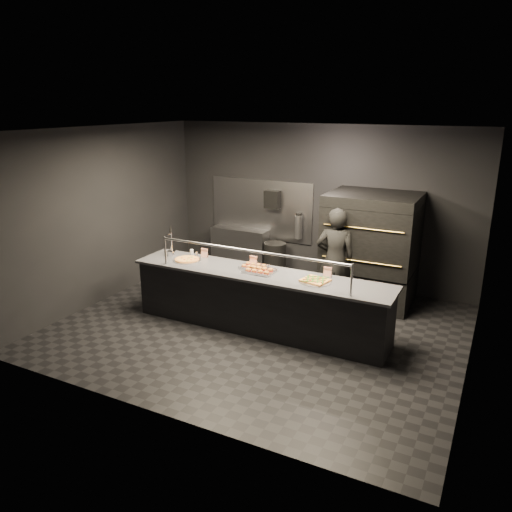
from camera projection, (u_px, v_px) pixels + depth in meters
name	position (u px, v px, depth m)	size (l,w,h in m)	color
room	(259.00, 234.00, 7.37)	(6.04, 6.00, 3.00)	black
service_counter	(259.00, 301.00, 7.63)	(4.10, 0.78, 1.37)	black
pizza_oven	(371.00, 248.00, 8.58)	(1.50, 1.23, 1.91)	black
prep_shelf	(240.00, 250.00, 10.30)	(1.20, 0.35, 0.90)	#99999E
towel_dispenser	(273.00, 199.00, 9.73)	(0.30, 0.20, 0.35)	black
fire_extinguisher	(298.00, 227.00, 9.65)	(0.14, 0.14, 0.51)	#B2B2B7
beer_tap	(171.00, 247.00, 8.27)	(0.14, 0.20, 0.54)	silver
round_pizza	(187.00, 259.00, 8.06)	(0.45, 0.45, 0.03)	silver
slider_tray_a	(254.00, 267.00, 7.68)	(0.46, 0.38, 0.06)	silver
slider_tray_b	(259.00, 271.00, 7.49)	(0.47, 0.36, 0.07)	silver
square_pizza	(315.00, 281.00, 7.10)	(0.45, 0.45, 0.05)	silver
condiment_jar	(193.00, 253.00, 8.31)	(0.15, 0.06, 0.10)	silver
tent_cards	(259.00, 261.00, 7.77)	(2.25, 0.04, 0.15)	white
trash_bin	(275.00, 261.00, 9.84)	(0.44, 0.44, 0.73)	black
worker	(335.00, 260.00, 8.20)	(0.64, 0.42, 1.76)	black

